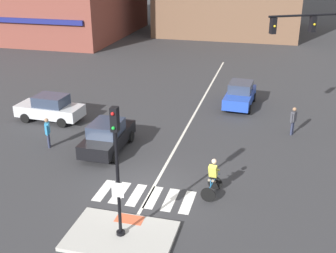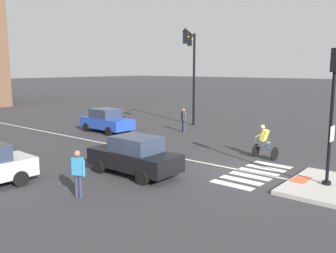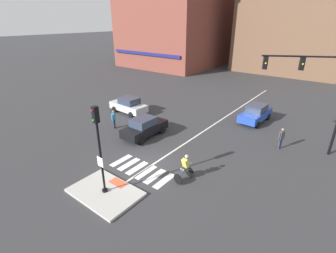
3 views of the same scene
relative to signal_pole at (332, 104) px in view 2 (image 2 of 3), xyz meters
name	(u,v)px [view 2 (image 2 of 3)]	position (x,y,z in m)	size (l,w,h in m)	color
ground_plane	(243,172)	(0.00, 3.46, -3.14)	(300.00, 300.00, 0.00)	#333335
traffic_island	(326,186)	(0.00, 0.01, -3.07)	(3.92, 2.61, 0.15)	#B2AFA8
tactile_pad_front	(301,179)	(0.00, 0.97, -2.99)	(1.10, 0.60, 0.01)	#DB5B38
signal_pole	(332,104)	(0.00, 0.00, 0.00)	(0.44, 0.38, 4.98)	black
crosswalk_stripe_a	(232,185)	(-1.90, 2.93, -3.14)	(0.44, 1.80, 0.01)	silver
crosswalk_stripe_b	(241,180)	(-1.14, 2.93, -3.14)	(0.44, 1.80, 0.01)	silver
crosswalk_stripe_c	(250,176)	(-0.38, 2.93, -3.14)	(0.44, 1.80, 0.01)	silver
crosswalk_stripe_d	(258,172)	(0.38, 2.93, -3.14)	(0.44, 1.80, 0.01)	silver
crosswalk_stripe_e	(266,168)	(1.14, 2.93, -3.14)	(0.44, 1.80, 0.01)	silver
crosswalk_stripe_f	(273,165)	(1.90, 2.93, -3.14)	(0.44, 1.80, 0.01)	silver
lane_centre_line	(96,142)	(0.16, 13.46, -3.14)	(0.14, 28.00, 0.01)	silver
traffic_light_mast	(192,62)	(7.78, 11.83, 1.75)	(5.01, 2.90, 7.04)	black
car_black_westbound_near	(135,156)	(-3.25, 6.80, -2.33)	(1.85, 4.10, 1.64)	black
car_blue_eastbound_far	(106,121)	(2.83, 15.56, -2.33)	(2.02, 4.19, 1.64)	#2347B7
cyclist	(264,141)	(2.79, 3.77, -2.27)	(0.80, 1.17, 1.68)	black
pedestrian_at_curb_left	(78,170)	(-6.47, 6.34, -2.16)	(0.34, 0.52, 1.67)	#2D334C
pedestrian_waiting_far_side	(183,118)	(6.24, 11.37, -2.16)	(0.36, 0.50, 1.67)	#2D334C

